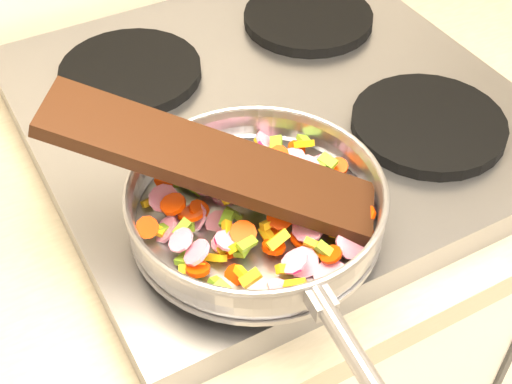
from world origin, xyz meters
TOP-DOWN VIEW (x-y plane):
  - cooktop at (-0.70, 1.67)m, footprint 0.60×0.60m
  - grate_fl at (-0.84, 1.52)m, footprint 0.19×0.19m
  - grate_fr at (-0.56, 1.52)m, footprint 0.19×0.19m
  - grate_bl at (-0.84, 1.81)m, footprint 0.19×0.19m
  - grate_br at (-0.56, 1.81)m, footprint 0.19×0.19m
  - saute_pan at (-0.83, 1.48)m, footprint 0.30×0.47m
  - vegetable_heap at (-0.82, 1.48)m, footprint 0.25×0.24m
  - wooden_spatula at (-0.86, 1.51)m, footprint 0.31×0.26m

SIDE VIEW (x-z plane):
  - cooktop at x=-0.70m, z-range 0.90..0.94m
  - grate_fl at x=-0.84m, z-range 0.94..0.96m
  - grate_fr at x=-0.56m, z-range 0.94..0.96m
  - grate_bl at x=-0.84m, z-range 0.94..0.96m
  - grate_br at x=-0.56m, z-range 0.94..0.96m
  - vegetable_heap at x=-0.82m, z-range 0.95..1.00m
  - saute_pan at x=-0.83m, z-range 0.96..1.01m
  - wooden_spatula at x=-0.86m, z-range 0.97..1.09m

